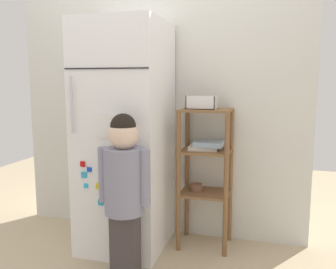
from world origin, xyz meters
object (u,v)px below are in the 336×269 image
at_px(pantry_shelf_unit, 205,162).
at_px(fruit_bin, 203,104).
at_px(refrigerator, 125,137).
at_px(child_standing, 124,181).

height_order(pantry_shelf_unit, fruit_bin, fruit_bin).
height_order(refrigerator, pantry_shelf_unit, refrigerator).
xyz_separation_m(refrigerator, child_standing, (0.18, -0.46, -0.20)).
distance_m(child_standing, fruit_bin, 0.86).
bearing_deg(child_standing, pantry_shelf_unit, 56.22).
height_order(refrigerator, fruit_bin, refrigerator).
bearing_deg(child_standing, refrigerator, 111.55).
relative_size(refrigerator, child_standing, 1.58).
xyz_separation_m(pantry_shelf_unit, fruit_bin, (-0.02, -0.01, 0.45)).
xyz_separation_m(refrigerator, fruit_bin, (0.57, 0.15, 0.26)).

